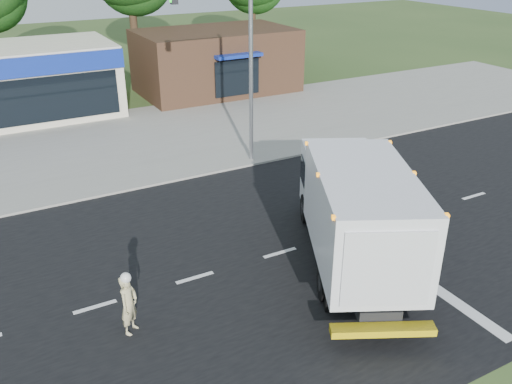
% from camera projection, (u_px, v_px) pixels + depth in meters
% --- Properties ---
extents(ground, '(120.00, 120.00, 0.00)m').
position_uv_depth(ground, '(280.00, 253.00, 17.68)').
color(ground, '#385123').
rests_on(ground, ground).
extents(road_asphalt, '(60.00, 14.00, 0.02)m').
position_uv_depth(road_asphalt, '(280.00, 253.00, 17.67)').
color(road_asphalt, black).
rests_on(road_asphalt, ground).
extents(sidewalk, '(60.00, 2.40, 0.12)m').
position_uv_depth(sidewalk, '(186.00, 167.00, 24.17)').
color(sidewalk, gray).
rests_on(sidewalk, ground).
extents(parking_apron, '(60.00, 9.00, 0.02)m').
position_uv_depth(parking_apron, '(145.00, 131.00, 28.81)').
color(parking_apron, gray).
rests_on(parking_apron, ground).
extents(lane_markings, '(55.20, 7.00, 0.01)m').
position_uv_depth(lane_markings, '(338.00, 262.00, 17.18)').
color(lane_markings, silver).
rests_on(lane_markings, road_asphalt).
extents(ems_box_truck, '(5.76, 8.29, 3.56)m').
position_uv_depth(ems_box_truck, '(355.00, 208.00, 16.12)').
color(ems_box_truck, black).
rests_on(ems_box_truck, ground).
extents(emergency_worker, '(0.72, 0.72, 1.80)m').
position_uv_depth(emergency_worker, '(129.00, 303.00, 13.79)').
color(emergency_worker, '#C4B782').
rests_on(emergency_worker, ground).
extents(brown_storefront, '(10.00, 6.70, 4.00)m').
position_uv_depth(brown_storefront, '(216.00, 61.00, 35.75)').
color(brown_storefront, '#382316').
rests_on(brown_storefront, ground).
extents(traffic_signal_pole, '(3.51, 0.25, 8.00)m').
position_uv_depth(traffic_signal_pole, '(237.00, 54.00, 22.65)').
color(traffic_signal_pole, gray).
rests_on(traffic_signal_pole, ground).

